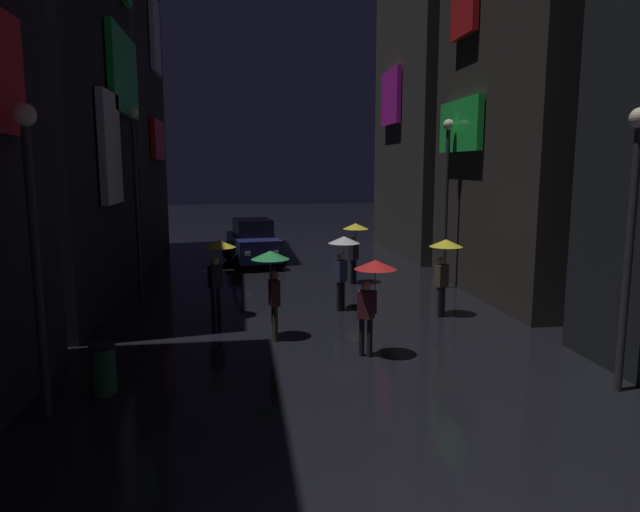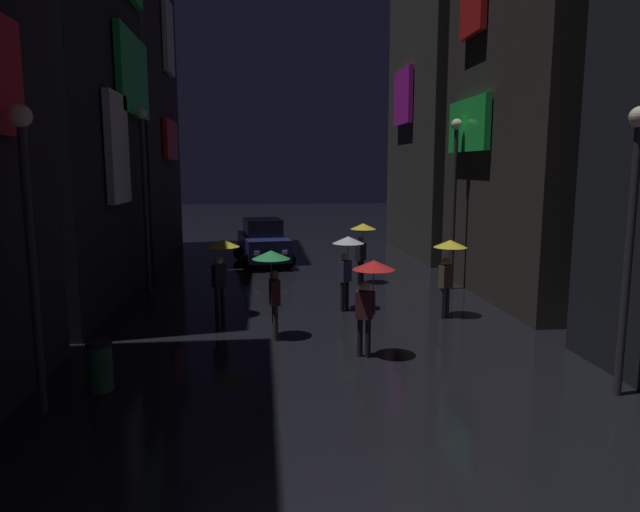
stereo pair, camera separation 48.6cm
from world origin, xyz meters
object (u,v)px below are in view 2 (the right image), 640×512
(pedestrian_midstreet_centre_yellow, at_px, (222,256))
(pedestrian_midstreet_left_yellow, at_px, (362,236))
(car_distant, at_px, (263,242))
(trash_bin, at_px, (100,366))
(pedestrian_foreground_left_yellow, at_px, (449,257))
(streetlamp_left_far, at_px, (144,180))
(pedestrian_near_crossing_clear, at_px, (347,252))
(streetlamp_left_near, at_px, (29,223))
(streetlamp_right_near, at_px, (632,217))
(pedestrian_foreground_right_green, at_px, (272,270))
(streetlamp_right_far, at_px, (455,184))
(pedestrian_far_right_red, at_px, (371,281))

(pedestrian_midstreet_centre_yellow, bearing_deg, pedestrian_midstreet_left_yellow, 41.34)
(car_distant, distance_m, trash_bin, 13.94)
(pedestrian_midstreet_left_yellow, distance_m, car_distant, 5.69)
(pedestrian_midstreet_left_yellow, xyz_separation_m, pedestrian_foreground_left_yellow, (1.51, -4.75, 0.00))
(pedestrian_midstreet_centre_yellow, relative_size, streetlamp_left_far, 0.36)
(pedestrian_near_crossing_clear, height_order, car_distant, pedestrian_near_crossing_clear)
(streetlamp_left_near, bearing_deg, streetlamp_right_near, -1.65)
(streetlamp_left_far, bearing_deg, pedestrian_midstreet_left_yellow, 6.50)
(pedestrian_near_crossing_clear, distance_m, trash_bin, 7.75)
(pedestrian_foreground_right_green, distance_m, pedestrian_foreground_left_yellow, 5.00)
(pedestrian_foreground_right_green, relative_size, pedestrian_midstreet_centre_yellow, 1.00)
(pedestrian_midstreet_left_yellow, bearing_deg, streetlamp_right_near, -74.68)
(pedestrian_foreground_right_green, distance_m, car_distant, 10.73)
(streetlamp_left_near, xyz_separation_m, trash_bin, (0.70, 0.90, -2.71))
(streetlamp_right_far, distance_m, streetlamp_left_near, 13.33)
(streetlamp_right_far, bearing_deg, streetlamp_left_near, -138.62)
(streetlamp_right_far, bearing_deg, streetlamp_right_near, -90.00)
(pedestrian_near_crossing_clear, relative_size, trash_bin, 2.28)
(streetlamp_left_near, bearing_deg, car_distant, 75.59)
(pedestrian_foreground_left_yellow, bearing_deg, pedestrian_far_right_red, -131.68)
(streetlamp_right_near, distance_m, streetlamp_left_near, 10.00)
(streetlamp_right_near, bearing_deg, streetlamp_right_far, 90.00)
(streetlamp_right_near, xyz_separation_m, streetlamp_left_far, (-10.00, 9.50, 0.45))
(streetlamp_right_far, xyz_separation_m, streetlamp_left_far, (-10.00, 0.40, 0.16))
(trash_bin, bearing_deg, pedestrian_midstreet_centre_yellow, 69.66)
(pedestrian_far_right_red, height_order, pedestrian_foreground_left_yellow, same)
(pedestrian_far_right_red, distance_m, pedestrian_foreground_right_green, 2.59)
(pedestrian_near_crossing_clear, xyz_separation_m, car_distant, (-2.35, 8.14, -0.74))
(pedestrian_foreground_right_green, height_order, car_distant, pedestrian_foreground_right_green)
(pedestrian_foreground_right_green, height_order, streetlamp_right_far, streetlamp_right_far)
(pedestrian_foreground_left_yellow, bearing_deg, streetlamp_right_far, 69.60)
(streetlamp_left_near, bearing_deg, trash_bin, 52.01)
(streetlamp_left_far, bearing_deg, pedestrian_foreground_left_yellow, -24.36)
(pedestrian_foreground_left_yellow, relative_size, streetlamp_right_near, 0.42)
(pedestrian_foreground_right_green, relative_size, streetlamp_right_far, 0.38)
(car_distant, height_order, streetlamp_right_near, streetlamp_right_near)
(pedestrian_foreground_right_green, bearing_deg, streetlamp_right_far, 39.49)
(pedestrian_near_crossing_clear, relative_size, streetlamp_right_near, 0.42)
(pedestrian_foreground_left_yellow, bearing_deg, trash_bin, -151.25)
(car_distant, relative_size, streetlamp_right_far, 0.77)
(pedestrian_midstreet_centre_yellow, height_order, streetlamp_left_far, streetlamp_left_far)
(car_distant, relative_size, streetlamp_left_near, 0.86)
(pedestrian_midstreet_left_yellow, relative_size, pedestrian_foreground_right_green, 1.00)
(pedestrian_midstreet_centre_yellow, distance_m, streetlamp_left_far, 4.58)
(pedestrian_near_crossing_clear, height_order, streetlamp_right_far, streetlamp_right_far)
(pedestrian_near_crossing_clear, height_order, pedestrian_foreground_left_yellow, same)
(pedestrian_midstreet_left_yellow, relative_size, pedestrian_far_right_red, 1.00)
(pedestrian_midstreet_centre_yellow, bearing_deg, streetlamp_left_far, 128.88)
(streetlamp_right_far, xyz_separation_m, streetlamp_left_near, (-10.00, -8.81, -0.32))
(pedestrian_near_crossing_clear, bearing_deg, pedestrian_foreground_right_green, -130.28)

